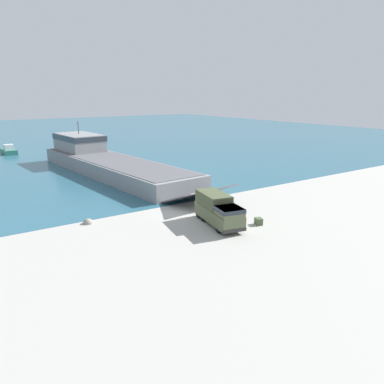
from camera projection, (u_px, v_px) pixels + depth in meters
The scene contains 9 objects.
ground_plane at pixel (186, 213), 42.20m from camera, with size 240.00×240.00×0.00m, color #A8A59E.
water_surface at pixel (22, 137), 117.08m from camera, with size 240.00×180.00×0.01m, color #285B70.
landing_craft at pixel (104, 160), 64.78m from camera, with size 12.02×45.74×7.98m.
military_truck at pixel (218, 210), 38.13m from camera, with size 3.86×7.44×3.07m.
soldier_on_ramp at pixel (233, 210), 40.07m from camera, with size 0.41×0.50×1.69m.
moored_boat_a at pixel (9, 151), 83.97m from camera, with size 2.80×6.27×2.11m.
cargo_crate at pixel (259, 221), 38.38m from camera, with size 0.68×0.81×0.68m, color #475638.
shoreline_rock_a at pixel (227, 197), 48.84m from camera, with size 0.80×0.80×0.80m, color #66605B.
shoreline_rock_b at pixel (88, 223), 38.74m from camera, with size 1.04×1.04×1.04m, color gray.
Camera 1 is at (-22.07, -33.64, 12.97)m, focal length 35.00 mm.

